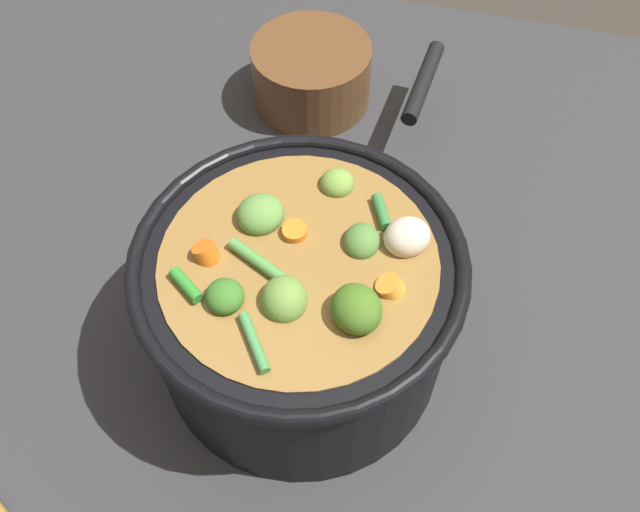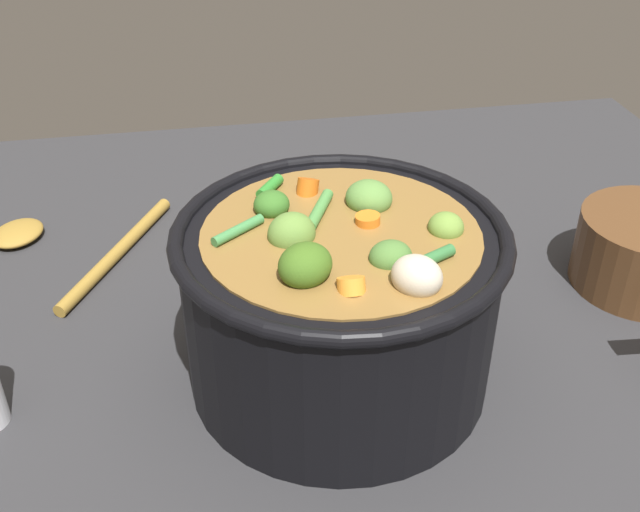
# 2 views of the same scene
# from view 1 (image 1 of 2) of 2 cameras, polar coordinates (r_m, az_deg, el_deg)

# --- Properties ---
(ground_plane) EXTENTS (1.10, 1.10, 0.00)m
(ground_plane) POSITION_cam_1_polar(r_m,az_deg,el_deg) (0.65, -1.47, -7.55)
(ground_plane) COLOR #2D2D30
(cooking_pot) EXTENTS (0.27, 0.27, 0.17)m
(cooking_pot) POSITION_cam_1_polar(r_m,az_deg,el_deg) (0.58, -1.62, -4.02)
(cooking_pot) COLOR black
(cooking_pot) RESTS_ON ground_plane
(small_saucepan) EXTENTS (0.14, 0.22, 0.08)m
(small_saucepan) POSITION_cam_1_polar(r_m,az_deg,el_deg) (0.83, -0.48, 14.87)
(small_saucepan) COLOR brown
(small_saucepan) RESTS_ON ground_plane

